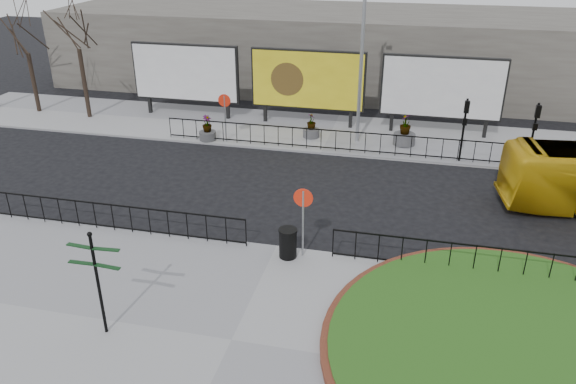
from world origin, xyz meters
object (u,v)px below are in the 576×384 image
(planter_b, at_px, (311,129))
(lamp_post, at_px, (362,48))
(planter_c, at_px, (405,134))
(planter_a, at_px, (207,131))
(litter_bin, at_px, (288,243))
(billboard_mid, at_px, (308,80))
(fingerpost_sign, at_px, (96,274))

(planter_b, bearing_deg, lamp_post, 0.00)
(lamp_post, height_order, planter_c, lamp_post)
(planter_a, xyz_separation_m, planter_b, (5.10, 1.60, -0.01))
(litter_bin, bearing_deg, billboard_mid, 98.55)
(planter_c, bearing_deg, lamp_post, 180.00)
(billboard_mid, xyz_separation_m, planter_c, (5.36, -1.97, -1.93))
(lamp_post, bearing_deg, planter_a, -167.97)
(fingerpost_sign, height_order, planter_a, fingerpost_sign)
(lamp_post, distance_m, fingerpost_sign, 17.40)
(fingerpost_sign, relative_size, litter_bin, 3.01)
(litter_bin, relative_size, planter_b, 0.81)
(fingerpost_sign, distance_m, planter_a, 15.13)
(fingerpost_sign, relative_size, planter_a, 2.41)
(billboard_mid, distance_m, fingerpost_sign, 18.52)
(litter_bin, xyz_separation_m, planter_b, (-1.43, 11.60, -0.07))
(billboard_mid, relative_size, planter_a, 4.76)
(fingerpost_sign, xyz_separation_m, litter_bin, (3.98, 4.84, -1.37))
(billboard_mid, height_order, fingerpost_sign, billboard_mid)
(billboard_mid, distance_m, litter_bin, 13.86)
(billboard_mid, xyz_separation_m, lamp_post, (3.01, -1.97, 2.23))
(litter_bin, bearing_deg, planter_b, 97.05)
(fingerpost_sign, relative_size, planter_c, 1.97)
(billboard_mid, height_order, planter_c, billboard_mid)
(billboard_mid, bearing_deg, litter_bin, -81.45)
(lamp_post, distance_m, planter_c, 4.78)
(lamp_post, xyz_separation_m, planter_c, (2.36, -0.00, -4.15))
(billboard_mid, distance_m, lamp_post, 4.23)
(billboard_mid, height_order, lamp_post, lamp_post)
(billboard_mid, relative_size, fingerpost_sign, 1.98)
(litter_bin, distance_m, planter_a, 11.95)
(planter_b, relative_size, planter_c, 0.80)
(lamp_post, distance_m, planter_b, 4.88)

